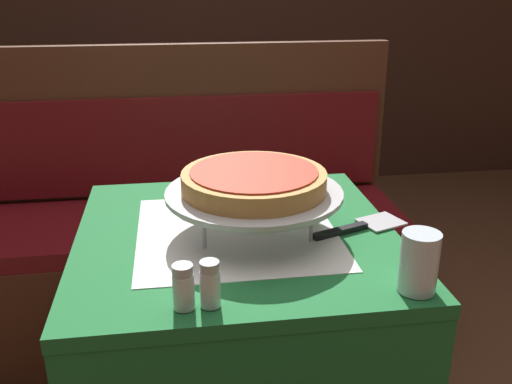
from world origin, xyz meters
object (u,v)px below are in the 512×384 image
object	(u,v)px
dining_table_rear	(194,110)
booth_bench	(177,253)
condiment_caddy	(203,78)
salt_shaker	(183,287)
water_glass_near	(419,262)
dining_table_front	(237,276)
pizza_server	(360,227)
pepper_shaker	(210,284)
pizza_pan_stand	(254,195)
deep_dish_pizza	(254,180)

from	to	relation	value
dining_table_rear	booth_bench	bearing A→B (deg)	-96.95
condiment_caddy	salt_shaker	bearing A→B (deg)	-94.39
water_glass_near	condiment_caddy	world-z (taller)	condiment_caddy
condiment_caddy	dining_table_rear	bearing A→B (deg)	-131.78
dining_table_front	pizza_server	distance (m)	0.31
water_glass_near	pepper_shaker	xyz separation A→B (m)	(-0.38, 0.00, -0.02)
booth_bench	pepper_shaker	bearing A→B (deg)	-86.57
pizza_server	pizza_pan_stand	bearing A→B (deg)	176.06
booth_bench	pizza_server	bearing A→B (deg)	-61.21
dining_table_rear	pizza_server	world-z (taller)	pizza_server
deep_dish_pizza	pepper_shaker	size ratio (longest dim) A/B	3.69
dining_table_rear	booth_bench	xyz separation A→B (m)	(-0.12, -1.01, -0.31)
salt_shaker	dining_table_rear	bearing A→B (deg)	87.05
water_glass_near	salt_shaker	world-z (taller)	water_glass_near
pizza_pan_stand	pizza_server	xyz separation A→B (m)	(0.24, -0.02, -0.09)
pizza_pan_stand	condiment_caddy	distance (m)	1.83
dining_table_rear	deep_dish_pizza	world-z (taller)	deep_dish_pizza
dining_table_front	salt_shaker	size ratio (longest dim) A/B	8.85
dining_table_rear	water_glass_near	distance (m)	2.10
pizza_pan_stand	salt_shaker	xyz separation A→B (m)	(-0.17, -0.29, -0.05)
deep_dish_pizza	pizza_server	bearing A→B (deg)	-3.94
pizza_pan_stand	water_glass_near	xyz separation A→B (m)	(0.26, -0.30, -0.03)
deep_dish_pizza	pepper_shaker	world-z (taller)	deep_dish_pizza
deep_dish_pizza	water_glass_near	xyz separation A→B (m)	(0.26, -0.30, -0.07)
dining_table_rear	deep_dish_pizza	size ratio (longest dim) A/B	2.31
salt_shaker	condiment_caddy	distance (m)	2.13
salt_shaker	pepper_shaker	size ratio (longest dim) A/B	0.96
pizza_server	booth_bench	bearing A→B (deg)	118.79
pepper_shaker	deep_dish_pizza	bearing A→B (deg)	67.75
pepper_shaker	condiment_caddy	xyz separation A→B (m)	(0.12, 2.13, -0.00)
deep_dish_pizza	pepper_shaker	distance (m)	0.33
booth_bench	pepper_shaker	size ratio (longest dim) A/B	19.20
water_glass_near	pepper_shaker	distance (m)	0.38
dining_table_rear	deep_dish_pizza	bearing A→B (deg)	-88.07
booth_bench	water_glass_near	size ratio (longest dim) A/B	14.34
booth_bench	pizza_pan_stand	bearing A→B (deg)	-76.47
dining_table_rear	condiment_caddy	world-z (taller)	condiment_caddy
dining_table_rear	water_glass_near	size ratio (longest dim) A/B	6.38
deep_dish_pizza	water_glass_near	bearing A→B (deg)	-48.63
condiment_caddy	pizza_server	bearing A→B (deg)	-82.42
pizza_server	salt_shaker	world-z (taller)	salt_shaker
dining_table_front	salt_shaker	bearing A→B (deg)	-113.04
dining_table_rear	pizza_pan_stand	bearing A→B (deg)	-88.07
pizza_server	pepper_shaker	distance (m)	0.46
dining_table_rear	condiment_caddy	size ratio (longest dim) A/B	4.81
pepper_shaker	condiment_caddy	world-z (taller)	condiment_caddy
dining_table_rear	salt_shaker	bearing A→B (deg)	-92.95
water_glass_near	salt_shaker	distance (m)	0.43
booth_bench	salt_shaker	xyz separation A→B (m)	(0.02, -1.05, 0.47)
salt_shaker	pepper_shaker	bearing A→B (deg)	0.00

